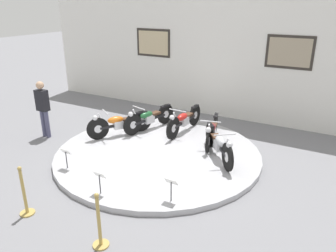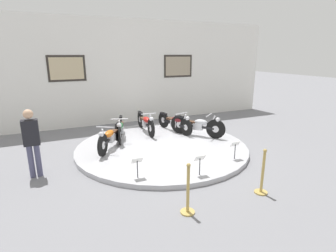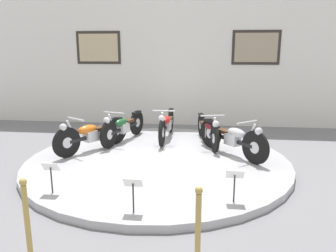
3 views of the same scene
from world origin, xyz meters
name	(u,v)px [view 2 (image 2 of 3)]	position (x,y,z in m)	size (l,w,h in m)	color
ground_plane	(162,149)	(0.00, 0.00, 0.00)	(60.00, 60.00, 0.00)	slate
display_platform	(162,147)	(0.00, 0.00, 0.06)	(5.37, 5.37, 0.13)	#ADADB2
back_wall	(127,72)	(0.00, 3.86, 2.18)	(14.00, 0.22, 4.35)	white
motorcycle_orange	(111,136)	(-1.54, 0.37, 0.52)	(1.13, 1.71, 0.80)	black
motorcycle_green	(120,128)	(-1.03, 1.19, 0.52)	(0.68, 1.93, 0.80)	black
motorcycle_red	(146,122)	(0.00, 1.52, 0.52)	(0.54, 2.01, 0.81)	black
motorcycle_maroon	(175,122)	(1.03, 1.19, 0.50)	(0.61, 1.92, 0.78)	black
motorcycle_silver	(198,125)	(1.54, 0.37, 0.53)	(1.32, 1.60, 0.81)	black
info_placard_front_left	(137,163)	(-1.40, -1.86, 0.49)	(0.26, 0.11, 0.51)	#333338
info_placard_front_centre	(200,161)	(0.00, -2.33, 0.49)	(0.26, 0.11, 0.51)	#333338
info_placard_front_right	(235,146)	(1.40, -1.86, 0.49)	(0.26, 0.11, 0.51)	#333338
visitor_standing	(32,139)	(-3.60, -0.52, 0.96)	(0.36, 0.22, 1.70)	#4C4C6B
stanchion_post_left_of_entry	(188,197)	(-0.91, -3.43, 0.34)	(0.28, 0.28, 1.02)	tan
stanchion_post_right_of_entry	(262,178)	(0.91, -3.43, 0.34)	(0.28, 0.28, 1.02)	tan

